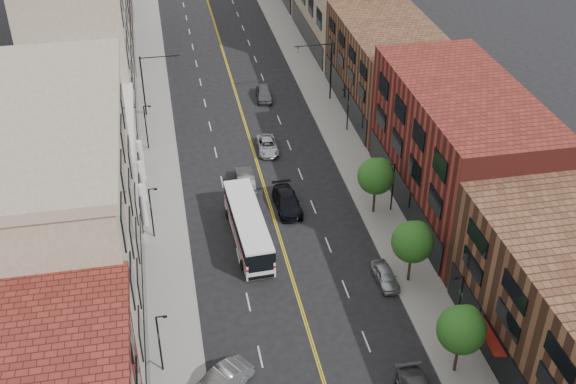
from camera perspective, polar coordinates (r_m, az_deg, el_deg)
sidewalk_left at (r=74.72m, az=-10.06°, el=1.57°), size 4.00×110.00×0.15m
sidewalk_right at (r=77.11m, az=4.90°, el=3.09°), size 4.00×110.00×0.15m
bldg_l_tanoffice at (r=52.03m, az=-17.64°, el=-3.46°), size 10.00×22.00×18.00m
bldg_l_white at (r=69.72m, az=-15.96°, el=2.00°), size 10.00×14.00×8.00m
bldg_l_far_a at (r=82.82m, az=-15.99°, el=11.00°), size 10.00×20.00×18.00m
bldg_l_far_b at (r=102.10m, az=-15.37°, el=14.39°), size 10.00×20.00×15.00m
bldg_r_mid at (r=67.49m, az=13.34°, el=3.29°), size 10.00×22.00×12.00m
bldg_r_far_a at (r=85.33m, az=7.89°, el=9.72°), size 10.00×20.00×10.00m
tree_r_1 at (r=51.31m, az=13.60°, el=-10.41°), size 3.40×3.40×5.59m
tree_r_2 at (r=58.23m, az=9.88°, el=-3.80°), size 3.40×3.40×5.59m
tree_r_3 at (r=65.95m, az=7.02°, el=1.35°), size 3.40×3.40×5.59m
lamp_l_1 at (r=51.49m, az=-10.09°, el=-11.48°), size 0.81×0.55×5.05m
lamp_l_2 at (r=63.92m, az=-10.72°, el=-1.42°), size 0.81×0.55×5.05m
lamp_l_3 at (r=77.67m, az=-11.14°, el=5.23°), size 0.81×0.55×5.05m
lamp_r_1 at (r=55.22m, az=13.39°, el=-8.27°), size 0.81×0.55×5.05m
lamp_r_2 at (r=66.96m, az=8.25°, el=0.61°), size 0.81×0.55×5.05m
lamp_r_3 at (r=80.19m, az=4.73°, el=6.71°), size 0.81×0.55×5.05m
signal_mast_left at (r=84.13m, az=-10.95°, el=8.80°), size 4.49×0.18×7.20m
signal_mast_right at (r=86.32m, az=2.95°, el=10.03°), size 4.49×0.18×7.20m
city_bus at (r=63.26m, az=-3.18°, el=-2.63°), size 3.11×11.47×2.92m
car_angle_b at (r=51.36m, az=-5.33°, el=-14.66°), size 4.92×4.06×1.58m
car_parked_far at (r=59.92m, az=7.71°, el=-6.58°), size 1.68×3.90×1.31m
car_lane_behind at (r=71.13m, az=-3.39°, el=1.00°), size 1.91×4.92×1.60m
car_lane_a at (r=67.79m, az=-0.08°, el=-0.76°), size 2.37×5.46×1.56m
car_lane_b at (r=77.11m, az=-1.63°, el=3.68°), size 2.27×4.64×1.27m
car_lane_c at (r=88.21m, az=-1.92°, el=7.81°), size 2.13×4.56×1.51m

